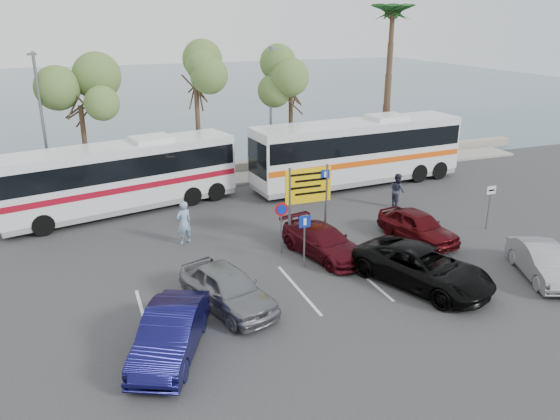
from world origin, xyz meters
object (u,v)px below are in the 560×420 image
object	(u,v)px
street_lamp_left	(42,120)
car_red	(418,226)
car_silver_a	(227,288)
car_maroon	(323,242)
coach_bus_right	(358,154)
pedestrian_far	(397,190)
direction_sign	(308,191)
coach_bus_left	(121,179)
car_silver_b	(542,262)
suv_black	(423,267)
car_blue	(171,333)
pedestrian_near	(184,223)
street_lamp_right	(271,106)

from	to	relation	value
street_lamp_left	car_red	world-z (taller)	street_lamp_left
car_silver_a	car_maroon	size ratio (longest dim) A/B	0.98
coach_bus_right	pedestrian_far	distance (m)	4.66
direction_sign	coach_bus_left	bearing A→B (deg)	135.78
coach_bus_left	pedestrian_far	bearing A→B (deg)	-18.01
coach_bus_left	car_silver_b	xyz separation A→B (m)	(14.70, -14.00, -1.11)
car_red	suv_black	distance (m)	4.54
direction_sign	car_blue	world-z (taller)	direction_sign
pedestrian_near	pedestrian_far	bearing A→B (deg)	166.49
coach_bus_left	pedestrian_near	distance (m)	5.96
car_maroon	pedestrian_far	size ratio (longest dim) A/B	2.42
pedestrian_near	street_lamp_right	bearing A→B (deg)	-148.79
coach_bus_right	car_blue	world-z (taller)	coach_bus_right
street_lamp_right	car_maroon	xyz separation A→B (m)	(-2.00, -12.02, -3.94)
coach_bus_right	car_maroon	xyz separation A→B (m)	(-6.50, -9.00, -1.27)
car_maroon	pedestrian_near	xyz separation A→B (m)	(-5.33, 3.50, 0.35)
street_lamp_left	car_red	bearing A→B (deg)	-37.26
car_silver_a	direction_sign	bearing A→B (deg)	23.55
street_lamp_left	car_silver_a	bearing A→B (deg)	-68.24
car_maroon	pedestrian_near	world-z (taller)	pedestrian_near
car_silver_a	pedestrian_far	distance (m)	13.68
car_red	car_maroon	bearing A→B (deg)	169.89
car_red	pedestrian_far	xyz separation A→B (m)	(1.71, 4.45, 0.22)
coach_bus_left	pedestrian_far	size ratio (longest dim) A/B	6.71
car_maroon	pedestrian_near	bearing A→B (deg)	132.84
street_lamp_right	direction_sign	world-z (taller)	street_lamp_right
direction_sign	car_silver_a	distance (m)	7.00
street_lamp_right	car_red	xyz separation A→B (m)	(2.80, -12.02, -3.89)
coach_bus_left	car_blue	distance (m)	14.04
suv_black	direction_sign	bearing A→B (deg)	91.67
direction_sign	car_silver_a	world-z (taller)	direction_sign
street_lamp_left	car_maroon	size ratio (longest dim) A/B	1.77
direction_sign	car_red	distance (m)	5.37
pedestrian_near	coach_bus_right	bearing A→B (deg)	-173.14
coach_bus_right	suv_black	distance (m)	13.55
direction_sign	coach_bus_right	world-z (taller)	coach_bus_right
street_lamp_right	car_silver_a	distance (m)	16.88
street_lamp_left	car_silver_a	xyz separation A→B (m)	(5.93, -14.84, -3.84)
car_maroon	car_red	world-z (taller)	car_red
direction_sign	street_lamp_right	bearing A→B (deg)	79.06
direction_sign	pedestrian_near	size ratio (longest dim) A/B	1.78
pedestrian_far	car_blue	bearing A→B (deg)	128.30
direction_sign	suv_black	xyz separation A→B (m)	(2.40, -5.56, -1.67)
direction_sign	car_blue	distance (m)	10.18
car_red	street_lamp_left	bearing A→B (deg)	132.63
street_lamp_right	pedestrian_near	bearing A→B (deg)	-130.71
car_silver_a	suv_black	xyz separation A→B (m)	(7.47, -1.04, 0.00)
coach_bus_left	pedestrian_near	bearing A→B (deg)	-68.47
car_silver_a	car_silver_b	bearing A→B (deg)	-28.17
car_silver_b	pedestrian_near	xyz separation A→B (m)	(-12.53, 8.50, 0.34)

